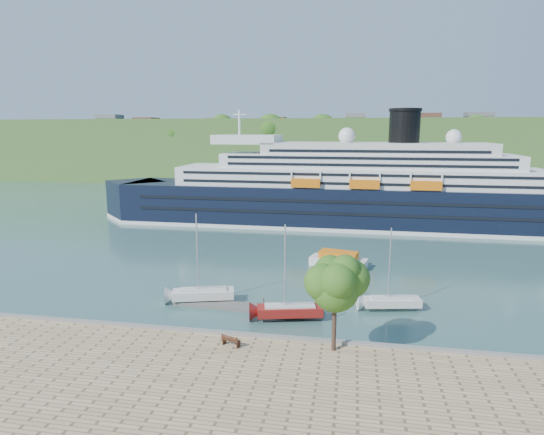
{
  "coord_description": "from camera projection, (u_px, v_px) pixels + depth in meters",
  "views": [
    {
      "loc": [
        9.89,
        -38.57,
        19.82
      ],
      "look_at": [
        -2.44,
        30.0,
        6.44
      ],
      "focal_mm": 30.0,
      "sensor_mm": 36.0,
      "label": 1
    }
  ],
  "objects": [
    {
      "name": "park_bench",
      "position": [
        231.0,
        340.0,
        40.26
      ],
      "size": [
        1.9,
        1.22,
        1.13
      ],
      "primitive_type": null,
      "rotation": [
        0.0,
        0.0,
        -0.31
      ],
      "color": "#4E2916",
      "rests_on": "promenade"
    },
    {
      "name": "sailboat_white_far",
      "position": [
        394.0,
        271.0,
        50.21
      ],
      "size": [
        7.2,
        3.27,
        8.99
      ],
      "primitive_type": null,
      "rotation": [
        0.0,
        0.0,
        0.2
      ],
      "color": "silver",
      "rests_on": "ground"
    },
    {
      "name": "quay_coping",
      "position": [
        240.0,
        334.0,
        42.33
      ],
      "size": [
        220.0,
        0.5,
        0.3
      ],
      "primitive_type": "cube",
      "color": "slate",
      "rests_on": "promenade"
    },
    {
      "name": "floating_pontoon",
      "position": [
        247.0,
        308.0,
        51.17
      ],
      "size": [
        17.4,
        3.41,
        0.38
      ],
      "primitive_type": null,
      "rotation": [
        0.0,
        0.0,
        -0.08
      ],
      "color": "#65625A",
      "rests_on": "ground"
    },
    {
      "name": "sailboat_white_near",
      "position": [
        202.0,
        261.0,
        52.26
      ],
      "size": [
        8.12,
        4.24,
        10.1
      ],
      "primitive_type": null,
      "rotation": [
        0.0,
        0.0,
        0.28
      ],
      "color": "silver",
      "rests_on": "ground"
    },
    {
      "name": "promenade_tree",
      "position": [
        335.0,
        299.0,
        38.71
      ],
      "size": [
        5.64,
        5.64,
        9.34
      ],
      "primitive_type": null,
      "color": "#295C18",
      "rests_on": "promenade"
    },
    {
      "name": "tender_launch",
      "position": [
        338.0,
        259.0,
        67.0
      ],
      "size": [
        8.83,
        4.83,
        2.32
      ],
      "primitive_type": null,
      "rotation": [
        0.0,
        0.0,
        -0.25
      ],
      "color": "orange",
      "rests_on": "ground"
    },
    {
      "name": "ground",
      "position": [
        241.0,
        345.0,
        42.74
      ],
      "size": [
        400.0,
        400.0,
        0.0
      ],
      "primitive_type": "plane",
      "color": "#305550",
      "rests_on": "ground"
    },
    {
      "name": "cruise_ship",
      "position": [
        346.0,
        168.0,
        94.28
      ],
      "size": [
        107.84,
        16.25,
        24.2
      ],
      "primitive_type": null,
      "rotation": [
        0.0,
        0.0,
        -0.01
      ],
      "color": "black",
      "rests_on": "ground"
    },
    {
      "name": "far_hillside",
      "position": [
        329.0,
        150.0,
        180.62
      ],
      "size": [
        400.0,
        50.0,
        24.0
      ],
      "primitive_type": "cube",
      "color": "#3D6127",
      "rests_on": "ground"
    },
    {
      "name": "sailboat_red",
      "position": [
        290.0,
        275.0,
        47.45
      ],
      "size": [
        7.94,
        3.86,
        9.89
      ],
      "primitive_type": null,
      "rotation": [
        0.0,
        0.0,
        0.24
      ],
      "color": "maroon",
      "rests_on": "ground"
    }
  ]
}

